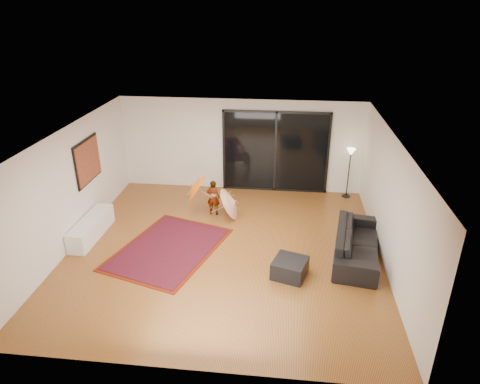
# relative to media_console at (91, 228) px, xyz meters

# --- Properties ---
(floor) EXTENTS (7.00, 7.00, 0.00)m
(floor) POSITION_rel_media_console_xyz_m (3.25, -0.23, -0.24)
(floor) COLOR #9C682A
(floor) RESTS_ON ground
(ceiling) EXTENTS (7.00, 7.00, 0.00)m
(ceiling) POSITION_rel_media_console_xyz_m (3.25, -0.23, 2.46)
(ceiling) COLOR white
(ceiling) RESTS_ON wall_back
(wall_back) EXTENTS (7.00, 0.00, 7.00)m
(wall_back) POSITION_rel_media_console_xyz_m (3.25, 3.27, 1.11)
(wall_back) COLOR silver
(wall_back) RESTS_ON floor
(wall_front) EXTENTS (7.00, 0.00, 7.00)m
(wall_front) POSITION_rel_media_console_xyz_m (3.25, -3.73, 1.11)
(wall_front) COLOR silver
(wall_front) RESTS_ON floor
(wall_left) EXTENTS (0.00, 7.00, 7.00)m
(wall_left) POSITION_rel_media_console_xyz_m (-0.25, -0.23, 1.11)
(wall_left) COLOR silver
(wall_left) RESTS_ON floor
(wall_right) EXTENTS (0.00, 7.00, 7.00)m
(wall_right) POSITION_rel_media_console_xyz_m (6.75, -0.23, 1.11)
(wall_right) COLOR silver
(wall_right) RESTS_ON floor
(sliding_door) EXTENTS (3.06, 0.07, 2.40)m
(sliding_door) POSITION_rel_media_console_xyz_m (4.25, 3.24, 0.96)
(sliding_door) COLOR black
(sliding_door) RESTS_ON wall_back
(painting) EXTENTS (0.04, 1.28, 1.08)m
(painting) POSITION_rel_media_console_xyz_m (-0.21, 0.77, 1.41)
(painting) COLOR black
(painting) RESTS_ON wall_left
(media_console) EXTENTS (0.47, 1.71, 0.47)m
(media_console) POSITION_rel_media_console_xyz_m (0.00, 0.00, 0.00)
(media_console) COLOR white
(media_console) RESTS_ON floor
(speaker) EXTENTS (0.36, 0.36, 0.34)m
(speaker) POSITION_rel_media_console_xyz_m (0.00, -0.54, -0.07)
(speaker) COLOR #424244
(speaker) RESTS_ON floor
(persian_rug) EXTENTS (2.74, 3.26, 0.02)m
(persian_rug) POSITION_rel_media_console_xyz_m (1.98, -0.35, -0.23)
(persian_rug) COLOR #5E1908
(persian_rug) RESTS_ON floor
(sofa) EXTENTS (1.27, 2.44, 0.68)m
(sofa) POSITION_rel_media_console_xyz_m (6.20, -0.18, 0.10)
(sofa) COLOR black
(sofa) RESTS_ON floor
(ottoman) EXTENTS (0.81, 0.81, 0.37)m
(ottoman) POSITION_rel_media_console_xyz_m (4.74, -1.07, -0.05)
(ottoman) COLOR black
(ottoman) RESTS_ON floor
(floor_lamp) EXTENTS (0.25, 0.25, 1.45)m
(floor_lamp) POSITION_rel_media_console_xyz_m (6.35, 3.02, 0.91)
(floor_lamp) COLOR black
(floor_lamp) RESTS_ON floor
(child) EXTENTS (0.37, 0.27, 0.95)m
(child) POSITION_rel_media_console_xyz_m (2.71, 1.51, 0.24)
(child) COLOR #999999
(child) RESTS_ON floor
(parasol_orange) EXTENTS (0.60, 0.85, 0.89)m
(parasol_orange) POSITION_rel_media_console_xyz_m (2.16, 1.46, 0.50)
(parasol_orange) COLOR orange
(parasol_orange) RESTS_ON child
(parasol_white) EXTENTS (0.59, 0.87, 0.94)m
(parasol_white) POSITION_rel_media_console_xyz_m (3.31, 1.36, 0.27)
(parasol_white) COLOR silver
(parasol_white) RESTS_ON floor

